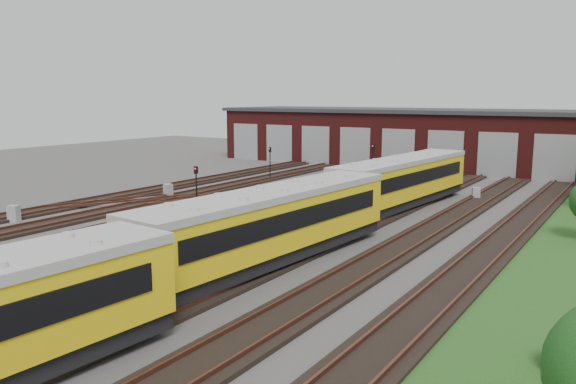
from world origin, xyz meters
The scene contains 14 objects.
ground centered at (0.00, 0.00, 0.00)m, with size 120.00×120.00×0.00m, color #44413F.
track_network centered at (-0.17, 0.59, 0.11)m, with size 30.40×70.00×0.33m.
maintenance_shed centered at (-0.01, 39.97, 3.20)m, with size 51.00×12.50×6.35m.
metro_train centered at (6.00, -0.65, 1.98)m, with size 4.04×47.79×3.23m.
signal_mast_0 centered at (-5.25, 6.55, 2.00)m, with size 0.28×0.26×3.13m.
signal_mast_1 centered at (-9.53, 21.37, 1.97)m, with size 0.26×0.25×3.09m.
signal_mast_2 centered at (-1.17, 25.96, 2.19)m, with size 0.29×0.27×3.42m.
signal_mast_3 centered at (4.74, 20.06, 2.01)m, with size 0.27×0.25×3.16m.
relay_cabinet_0 centered at (-12.77, -2.00, 0.52)m, with size 0.63×0.52×1.04m, color #A6A8AC.
relay_cabinet_1 centered at (-10.86, 9.46, 0.54)m, with size 0.64×0.54×1.07m, color #A6A8AC.
relay_cabinet_2 centered at (2.23, 9.42, 0.48)m, with size 0.57×0.48×0.95m, color #A6A8AC.
relay_cabinet_3 centered at (5.70, 10.22, 0.50)m, with size 0.60×0.50×1.01m, color #A6A8AC.
relay_cabinet_4 centered at (9.41, 21.63, 0.47)m, with size 0.57×0.47×0.95m, color #A6A8AC.
bush_0 centered at (18.98, -4.52, 0.77)m, with size 1.53×1.53×1.53m, color #164513.
Camera 1 is at (20.38, -21.37, 7.79)m, focal length 35.00 mm.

